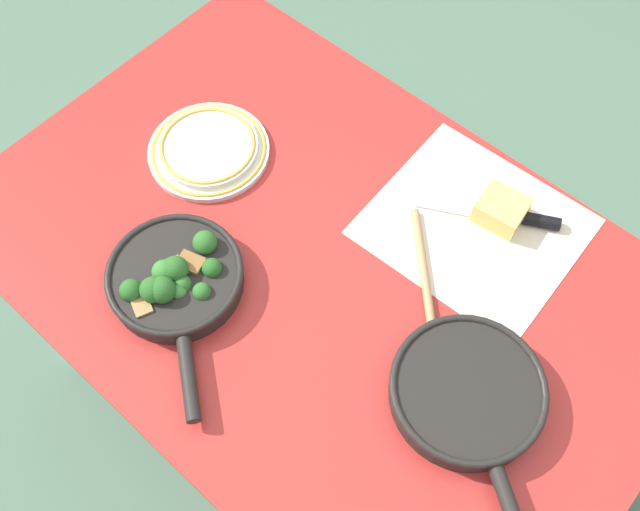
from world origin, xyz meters
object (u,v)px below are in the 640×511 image
at_px(grater_knife, 509,216).
at_px(skillet_broccoli, 175,279).
at_px(skillet_eggs, 468,394).
at_px(dinner_plate_stack, 208,149).
at_px(wooden_spoon, 432,324).
at_px(cheese_block, 501,210).

bearing_deg(grater_knife, skillet_broccoli, 26.39).
height_order(skillet_eggs, dinner_plate_stack, skillet_eggs).
xyz_separation_m(wooden_spoon, dinner_plate_stack, (0.53, -0.01, 0.00)).
xyz_separation_m(grater_knife, cheese_block, (0.01, 0.01, 0.01)).
height_order(skillet_broccoli, grater_knife, skillet_broccoli).
bearing_deg(cheese_block, skillet_eggs, 116.03).
relative_size(cheese_block, dinner_plate_stack, 0.39).
xyz_separation_m(wooden_spoon, cheese_block, (0.04, -0.25, 0.02)).
height_order(grater_knife, cheese_block, cheese_block).
bearing_deg(skillet_eggs, grater_knife, 147.78).
bearing_deg(dinner_plate_stack, cheese_block, -153.65).
bearing_deg(cheese_block, dinner_plate_stack, 26.35).
relative_size(skillet_broccoli, cheese_block, 3.61).
relative_size(skillet_eggs, dinner_plate_stack, 1.55).
distance_m(skillet_broccoli, grater_knife, 0.59).
bearing_deg(skillet_broccoli, cheese_block, 91.88).
relative_size(wooden_spoon, dinner_plate_stack, 1.19).
xyz_separation_m(skillet_broccoli, grater_knife, (-0.34, -0.48, -0.02)).
bearing_deg(wooden_spoon, skillet_broccoli, -103.25).
bearing_deg(skillet_eggs, wooden_spoon, -174.35).
height_order(skillet_broccoli, wooden_spoon, skillet_broccoli).
bearing_deg(skillet_broccoli, grater_knife, 91.17).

